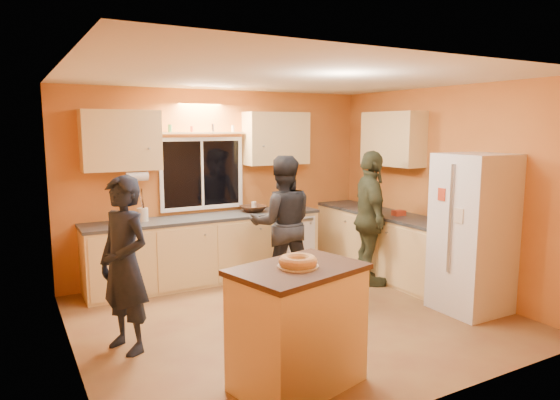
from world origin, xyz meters
TOP-DOWN VIEW (x-y plane):
  - ground at (0.00, 0.00)m, footprint 4.50×4.50m
  - room_shell at (0.12, 0.41)m, footprint 4.54×4.04m
  - back_counter at (0.01, 1.70)m, footprint 4.23×0.62m
  - right_counter at (1.95, 0.50)m, footprint 0.62×1.84m
  - refrigerator at (1.89, -0.80)m, footprint 0.72×0.70m
  - island at (-0.72, -1.29)m, footprint 1.17×0.93m
  - bundt_pastry at (-0.72, -1.29)m, footprint 0.31×0.31m
  - person_left at (-1.78, 0.06)m, footprint 0.61×0.71m
  - person_center at (0.35, 0.87)m, footprint 1.03×0.92m
  - person_right at (1.50, 0.53)m, footprint 0.84×1.13m
  - mixing_bowl at (0.36, 1.72)m, footprint 0.38×0.38m
  - utensil_crock at (-1.19, 1.75)m, footprint 0.14×0.14m
  - potted_plant at (1.99, -0.30)m, footprint 0.37×0.35m
  - red_box at (1.95, 0.48)m, footprint 0.17×0.13m

SIDE VIEW (x-z plane):
  - ground at x=0.00m, z-range 0.00..0.00m
  - back_counter at x=0.01m, z-range 0.00..0.90m
  - right_counter at x=1.95m, z-range 0.00..0.90m
  - island at x=-0.72m, z-range 0.01..1.00m
  - person_left at x=-1.78m, z-range 0.00..1.66m
  - person_center at x=0.35m, z-range 0.00..1.74m
  - person_right at x=1.50m, z-range 0.00..1.79m
  - refrigerator at x=1.89m, z-range 0.00..1.80m
  - red_box at x=1.95m, z-range 0.90..0.97m
  - mixing_bowl at x=0.36m, z-range 0.90..0.99m
  - utensil_crock at x=-1.19m, z-range 0.90..1.07m
  - bundt_pastry at x=-0.72m, z-range 1.00..1.09m
  - potted_plant at x=1.99m, z-range 0.90..1.22m
  - room_shell at x=0.12m, z-range 0.31..2.92m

